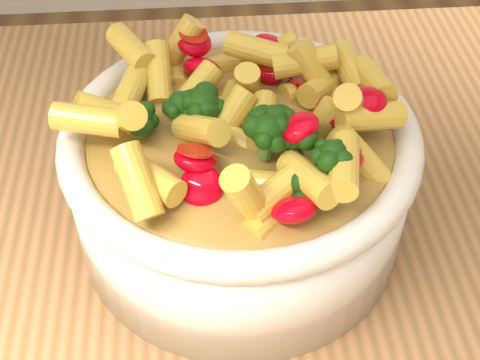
{
  "coord_description": "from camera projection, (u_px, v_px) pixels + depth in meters",
  "views": [
    {
      "loc": [
        -0.13,
        -0.28,
        1.3
      ],
      "look_at": [
        -0.1,
        0.08,
        0.95
      ],
      "focal_mm": 50.0,
      "sensor_mm": 36.0,
      "label": 1
    }
  ],
  "objects": [
    {
      "name": "pasta_salad",
      "position": [
        240.0,
        107.0,
        0.45
      ],
      "size": [
        0.2,
        0.2,
        0.05
      ],
      "color": "#F7C84E",
      "rests_on": "serving_bowl"
    },
    {
      "name": "serving_bowl",
      "position": [
        240.0,
        179.0,
        0.5
      ],
      "size": [
        0.25,
        0.25,
        0.11
      ],
      "color": "white",
      "rests_on": "table"
    }
  ]
}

